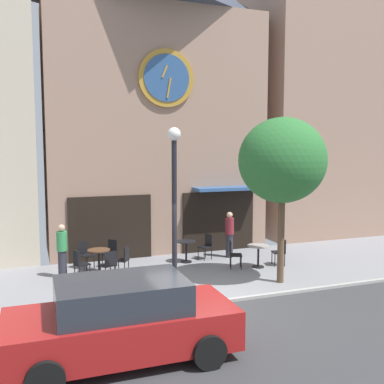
{
  "coord_description": "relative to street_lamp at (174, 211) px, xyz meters",
  "views": [
    {
      "loc": [
        -4.06,
        -10.15,
        4.04
      ],
      "look_at": [
        0.7,
        2.72,
        2.63
      ],
      "focal_mm": 41.44,
      "sensor_mm": 36.0,
      "label": 1
    }
  ],
  "objects": [
    {
      "name": "cafe_chair_corner",
      "position": [
        -1.13,
        3.46,
        -1.78
      ],
      "size": [
        0.56,
        0.56,
        0.9
      ],
      "color": "black",
      "rests_on": "ground_plane"
    },
    {
      "name": "street_lamp",
      "position": [
        0.0,
        0.0,
        0.0
      ],
      "size": [
        0.36,
        0.36,
        4.55
      ],
      "color": "black",
      "rests_on": "ground_plane"
    },
    {
      "name": "pedestrian_green",
      "position": [
        -2.77,
        2.66,
        -1.45
      ],
      "size": [
        0.37,
        0.37,
        1.67
      ],
      "color": "#2D2D38",
      "rests_on": "ground_plane"
    },
    {
      "name": "cafe_chair_outer",
      "position": [
        -1.46,
        1.92,
        -1.78
      ],
      "size": [
        0.5,
        0.5,
        0.9
      ],
      "color": "black",
      "rests_on": "ground_plane"
    },
    {
      "name": "parked_car_red",
      "position": [
        -2.09,
        -3.2,
        -1.55
      ],
      "size": [
        4.32,
        2.06,
        1.55
      ],
      "color": "maroon",
      "rests_on": "ground_plane"
    },
    {
      "name": "cafe_chair_left_end",
      "position": [
        -2.29,
        2.32,
        -1.78
      ],
      "size": [
        0.51,
        0.51,
        0.9
      ],
      "color": "black",
      "rests_on": "ground_plane"
    },
    {
      "name": "cafe_table_near_curb",
      "position": [
        3.48,
        1.62,
        -1.77
      ],
      "size": [
        0.75,
        0.75,
        0.74
      ],
      "color": "black",
      "rests_on": "ground_plane"
    },
    {
      "name": "clock_building",
      "position": [
        1.11,
        5.79,
        3.57
      ],
      "size": [
        8.37,
        4.29,
        11.38
      ],
      "color": "#9E7A66",
      "rests_on": "ground_plane"
    },
    {
      "name": "ground_plane",
      "position": [
        0.41,
        -1.17,
        -2.33
      ],
      "size": [
        26.42,
        11.03,
        0.13
      ],
      "color": "gray"
    },
    {
      "name": "cafe_chair_by_entrance",
      "position": [
        2.27,
        3.25,
        -1.78
      ],
      "size": [
        0.5,
        0.5,
        0.9
      ],
      "color": "black",
      "rests_on": "ground_plane"
    },
    {
      "name": "cafe_chair_facing_street",
      "position": [
        2.63,
        1.79,
        -1.78
      ],
      "size": [
        0.52,
        0.52,
        0.9
      ],
      "color": "black",
      "rests_on": "ground_plane"
    },
    {
      "name": "cafe_chair_mid_row",
      "position": [
        4.32,
        1.59,
        -1.78
      ],
      "size": [
        0.48,
        0.48,
        0.9
      ],
      "color": "black",
      "rests_on": "ground_plane"
    },
    {
      "name": "cafe_table_rightmost",
      "position": [
        1.43,
        3.07,
        -1.79
      ],
      "size": [
        0.68,
        0.68,
        0.75
      ],
      "color": "black",
      "rests_on": "ground_plane"
    },
    {
      "name": "cafe_table_leftmost",
      "position": [
        -1.64,
        2.77,
        -1.76
      ],
      "size": [
        0.72,
        0.72,
        0.77
      ],
      "color": "black",
      "rests_on": "ground_plane"
    },
    {
      "name": "street_tree",
      "position": [
        3.29,
        -0.07,
        1.32
      ],
      "size": [
        2.63,
        2.36,
        4.89
      ],
      "color": "brown",
      "rests_on": "ground_plane"
    },
    {
      "name": "cafe_chair_near_lamp",
      "position": [
        -2.0,
        3.5,
        -1.78
      ],
      "size": [
        0.56,
        0.56,
        0.9
      ],
      "color": "black",
      "rests_on": "ground_plane"
    },
    {
      "name": "cafe_chair_curbside",
      "position": [
        -0.92,
        2.38,
        -1.78
      ],
      "size": [
        0.55,
        0.55,
        0.9
      ],
      "color": "black",
      "rests_on": "ground_plane"
    },
    {
      "name": "neighbor_building_right",
      "position": [
        9.45,
        6.59,
        4.57
      ],
      "size": [
        6.84,
        4.48,
        13.76
      ],
      "color": "#9E7A66",
      "rests_on": "ground_plane"
    },
    {
      "name": "pedestrian_maroon",
      "position": [
        3.15,
        3.2,
        -1.45
      ],
      "size": [
        0.41,
        0.41,
        1.67
      ],
      "color": "#2D2D38",
      "rests_on": "ground_plane"
    }
  ]
}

